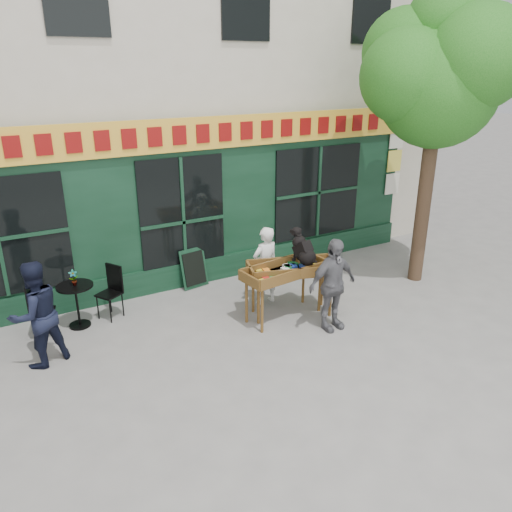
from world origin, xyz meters
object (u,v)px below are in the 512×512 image
(woman, at_px, (265,266))
(book_cart_center, at_px, (284,274))
(book_cart_right, at_px, (292,272))
(man_left, at_px, (36,314))
(dog, at_px, (304,246))
(bistro_table, at_px, (76,297))
(man_right, at_px, (332,285))

(woman, bearing_deg, book_cart_center, 82.89)
(woman, xyz_separation_m, book_cart_right, (0.17, -0.63, 0.08))
(man_left, bearing_deg, book_cart_right, 152.18)
(woman, bearing_deg, man_left, -5.29)
(dog, bearing_deg, book_cart_right, 151.69)
(bistro_table, bearing_deg, man_right, -30.25)
(man_right, distance_m, bistro_table, 4.29)
(book_cart_right, bearing_deg, dog, -3.88)
(woman, height_order, bistro_table, woman)
(book_cart_right, distance_m, man_right, 0.81)
(bistro_table, xyz_separation_m, man_left, (-0.70, -0.90, 0.27))
(dog, bearing_deg, bistro_table, 150.46)
(dog, height_order, book_cart_right, dog)
(dog, distance_m, man_right, 0.85)
(man_right, xyz_separation_m, man_left, (-4.40, 1.26, 0.02))
(book_cart_center, relative_size, man_left, 0.96)
(book_cart_center, height_order, woman, woman)
(woman, relative_size, man_left, 0.91)
(book_cart_center, relative_size, bistro_table, 2.06)
(dog, xyz_separation_m, book_cart_right, (-0.18, 0.07, -0.47))
(man_left, bearing_deg, man_right, 143.28)
(dog, relative_size, man_right, 0.38)
(dog, height_order, man_right, man_right)
(book_cart_right, relative_size, bistro_table, 2.13)
(book_cart_right, bearing_deg, bistro_table, 174.83)
(dog, bearing_deg, man_left, 165.22)
(bistro_table, bearing_deg, book_cart_right, -22.49)
(book_cart_center, relative_size, dog, 2.61)
(woman, bearing_deg, book_cart_right, 98.16)
(man_left, bearing_deg, woman, 161.05)
(book_cart_right, xyz_separation_m, man_right, (0.30, -0.75, -0.02))
(woman, bearing_deg, bistro_table, -20.63)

